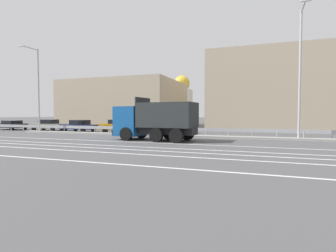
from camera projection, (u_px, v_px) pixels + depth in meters
ground_plane at (174, 139)px, 21.99m from camera, size 320.00×320.00×0.00m
lane_strip_0 at (146, 143)px, 18.95m from camera, size 66.09×0.16×0.01m
lane_strip_1 at (131, 146)px, 16.68m from camera, size 66.09×0.16×0.01m
lane_strip_2 at (120, 149)px, 15.43m from camera, size 66.09×0.16×0.01m
lane_strip_3 at (107, 152)px, 14.06m from camera, size 66.09×0.16×0.01m
lane_strip_4 at (73, 161)px, 11.53m from camera, size 66.09×0.16×0.01m
median_island at (181, 136)px, 23.91m from camera, size 36.35×1.10×0.18m
median_guardrail at (185, 130)px, 25.10m from camera, size 66.09×0.09×0.78m
dump_truck at (146, 123)px, 20.97m from camera, size 6.75×3.09×3.39m
median_road_sign at (119, 121)px, 26.03m from camera, size 0.84×0.16×2.54m
street_lamp_0 at (37, 86)px, 29.21m from camera, size 0.70×2.37×9.37m
street_lamp_1 at (300, 69)px, 20.24m from camera, size 0.70×2.71×10.08m
parked_car_0 at (12, 125)px, 34.99m from camera, size 4.70×2.34×1.24m
parked_car_1 at (48, 125)px, 33.26m from camera, size 4.63×2.06×1.40m
parked_car_2 at (79, 126)px, 31.01m from camera, size 4.52×2.14×1.38m
parked_car_3 at (120, 126)px, 29.05m from camera, size 4.39×2.02×1.47m
parked_car_4 at (168, 126)px, 27.86m from camera, size 4.83×2.25×1.54m
background_building_0 at (126, 105)px, 43.69m from camera, size 17.46×13.87×7.35m
background_building_1 at (268, 93)px, 38.73m from camera, size 15.79×15.96×10.47m
church_tower at (182, 101)px, 53.99m from camera, size 3.60×3.60×10.91m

